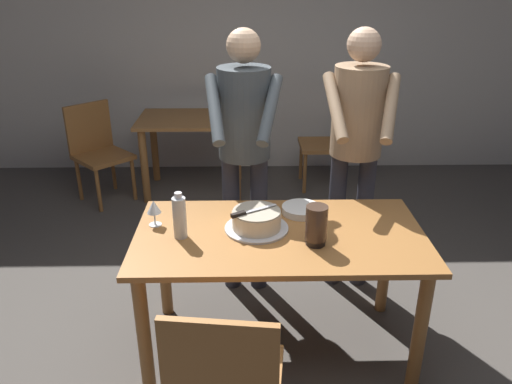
{
  "coord_description": "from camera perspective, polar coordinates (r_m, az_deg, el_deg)",
  "views": [
    {
      "loc": [
        -0.17,
        -2.32,
        2.02
      ],
      "look_at": [
        -0.12,
        0.19,
        0.9
      ],
      "focal_mm": 35.21,
      "sensor_mm": 36.0,
      "label": 1
    }
  ],
  "objects": [
    {
      "name": "person_standing_beside",
      "position": [
        3.19,
        11.36,
        6.31
      ],
      "size": [
        0.47,
        0.56,
        1.72
      ],
      "color": "#2D2D38",
      "rests_on": "ground_plane"
    },
    {
      "name": "cake_on_platter",
      "position": [
        2.66,
        0.06,
        -3.26
      ],
      "size": [
        0.34,
        0.34,
        0.11
      ],
      "color": "silver",
      "rests_on": "main_dining_table"
    },
    {
      "name": "wine_glass_near",
      "position": [
        2.73,
        -11.53,
        -1.76
      ],
      "size": [
        0.08,
        0.08,
        0.14
      ],
      "color": "silver",
      "rests_on": "main_dining_table"
    },
    {
      "name": "back_wall",
      "position": [
        5.35,
        0.76,
        16.81
      ],
      "size": [
        10.0,
        0.12,
        2.7
      ],
      "primitive_type": "cube",
      "color": "beige",
      "rests_on": "ground_plane"
    },
    {
      "name": "background_chair_1",
      "position": [
        5.0,
        8.43,
        5.96
      ],
      "size": [
        0.44,
        0.44,
        0.9
      ],
      "color": "#9E6633",
      "rests_on": "ground_plane"
    },
    {
      "name": "plate_stack",
      "position": [
        2.86,
        5.16,
        -2.01
      ],
      "size": [
        0.22,
        0.22,
        0.04
      ],
      "color": "white",
      "rests_on": "main_dining_table"
    },
    {
      "name": "main_dining_table",
      "position": [
        2.71,
        2.68,
        -6.84
      ],
      "size": [
        1.52,
        0.81,
        0.75
      ],
      "color": "#9E6633",
      "rests_on": "ground_plane"
    },
    {
      "name": "ground_plane",
      "position": [
        3.08,
        2.44,
        -16.99
      ],
      "size": [
        14.0,
        14.0,
        0.0
      ],
      "primitive_type": "plane",
      "color": "#4C4742"
    },
    {
      "name": "person_cutting_cake",
      "position": [
        3.08,
        -1.34,
        6.19
      ],
      "size": [
        0.47,
        0.56,
        1.72
      ],
      "color": "#2D2D38",
      "rests_on": "ground_plane"
    },
    {
      "name": "background_chair_0",
      "position": [
        4.9,
        -17.49,
        4.7
      ],
      "size": [
        0.62,
        0.62,
        0.9
      ],
      "color": "#9E6633",
      "rests_on": "ground_plane"
    },
    {
      "name": "background_table",
      "position": [
        4.85,
        -7.24,
        6.53
      ],
      "size": [
        1.0,
        0.7,
        0.74
      ],
      "color": "#9E6633",
      "rests_on": "ground_plane"
    },
    {
      "name": "hurricane_lamp",
      "position": [
        2.51,
        6.87,
        -3.76
      ],
      "size": [
        0.11,
        0.11,
        0.21
      ],
      "color": "black",
      "rests_on": "main_dining_table"
    },
    {
      "name": "water_bottle",
      "position": [
        2.58,
        -8.67,
        -2.81
      ],
      "size": [
        0.07,
        0.07,
        0.25
      ],
      "color": "silver",
      "rests_on": "main_dining_table"
    },
    {
      "name": "cake_knife",
      "position": [
        2.6,
        -1.29,
        -2.37
      ],
      "size": [
        0.24,
        0.16,
        0.02
      ],
      "color": "silver",
      "rests_on": "cake_on_platter"
    },
    {
      "name": "chair_near_side",
      "position": [
        2.17,
        -3.44,
        -20.85
      ],
      "size": [
        0.49,
        0.49,
        0.9
      ],
      "color": "#9E6633",
      "rests_on": "ground_plane"
    }
  ]
}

